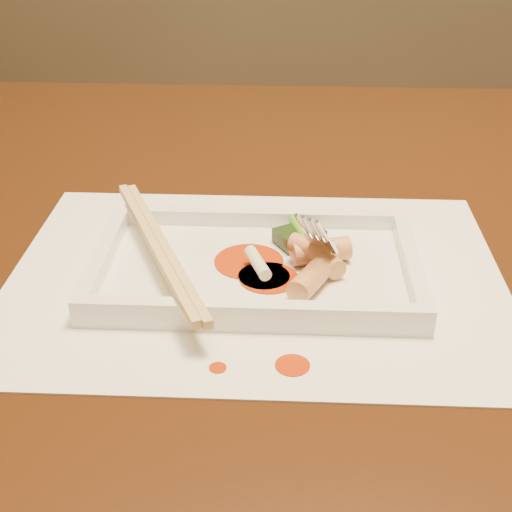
{
  "coord_description": "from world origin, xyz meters",
  "views": [
    {
      "loc": [
        -0.05,
        -0.57,
        1.06
      ],
      "look_at": [
        -0.07,
        -0.08,
        0.77
      ],
      "focal_mm": 50.0,
      "sensor_mm": 36.0,
      "label": 1
    }
  ],
  "objects_px": {
    "chopstick_a": "(154,246)",
    "fork": "(347,175)",
    "table": "(331,323)",
    "placemat": "(256,276)",
    "plate_base": "(256,271)"
  },
  "relations": [
    {
      "from": "placemat",
      "to": "fork",
      "type": "relative_size",
      "value": 2.86
    },
    {
      "from": "table",
      "to": "placemat",
      "type": "height_order",
      "value": "placemat"
    },
    {
      "from": "table",
      "to": "placemat",
      "type": "xyz_separation_m",
      "value": [
        -0.07,
        -0.08,
        0.1
      ]
    },
    {
      "from": "table",
      "to": "placemat",
      "type": "relative_size",
      "value": 3.5
    },
    {
      "from": "table",
      "to": "plate_base",
      "type": "relative_size",
      "value": 5.38
    },
    {
      "from": "placemat",
      "to": "plate_base",
      "type": "distance_m",
      "value": 0.0
    },
    {
      "from": "placemat",
      "to": "table",
      "type": "bearing_deg",
      "value": 48.96
    },
    {
      "from": "chopstick_a",
      "to": "fork",
      "type": "distance_m",
      "value": 0.16
    },
    {
      "from": "table",
      "to": "fork",
      "type": "relative_size",
      "value": 10.0
    },
    {
      "from": "placemat",
      "to": "plate_base",
      "type": "height_order",
      "value": "plate_base"
    },
    {
      "from": "table",
      "to": "fork",
      "type": "bearing_deg",
      "value": -90.04
    },
    {
      "from": "placemat",
      "to": "chopstick_a",
      "type": "relative_size",
      "value": 1.71
    },
    {
      "from": "placemat",
      "to": "fork",
      "type": "distance_m",
      "value": 0.11
    },
    {
      "from": "plate_base",
      "to": "chopstick_a",
      "type": "bearing_deg",
      "value": 180.0
    },
    {
      "from": "plate_base",
      "to": "fork",
      "type": "height_order",
      "value": "fork"
    }
  ]
}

